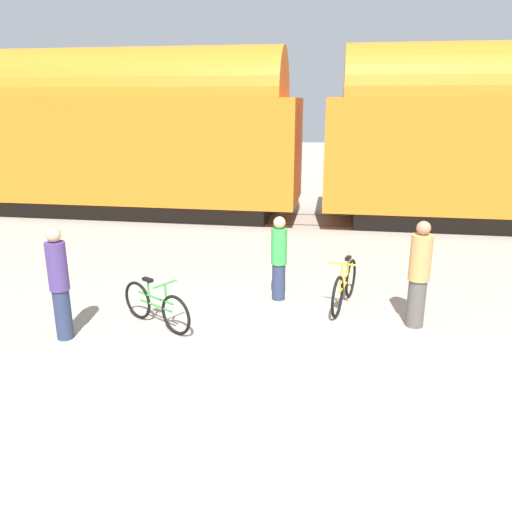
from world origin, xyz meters
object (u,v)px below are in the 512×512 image
(bicycle_yellow, at_px, (344,286))
(freight_train, at_px, (313,133))
(person_in_purple, at_px, (59,283))
(person_in_tan, at_px, (419,275))
(bicycle_green, at_px, (156,306))
(person_in_green, at_px, (279,258))

(bicycle_yellow, bearing_deg, freight_train, 98.31)
(bicycle_yellow, bearing_deg, person_in_purple, -155.28)
(person_in_tan, bearing_deg, bicycle_green, -13.08)
(freight_train, bearing_deg, person_in_green, -91.80)
(bicycle_yellow, xyz_separation_m, person_in_green, (-1.19, 0.15, 0.42))
(bicycle_green, distance_m, person_in_tan, 4.24)
(bicycle_yellow, xyz_separation_m, person_in_purple, (-4.27, -1.97, 0.52))
(freight_train, height_order, person_in_green, freight_train)
(freight_train, distance_m, bicycle_green, 8.64)
(bicycle_yellow, distance_m, bicycle_green, 3.30)
(bicycle_yellow, xyz_separation_m, bicycle_green, (-3.02, -1.33, -0.03))
(bicycle_green, xyz_separation_m, person_in_purple, (-1.25, -0.64, 0.55))
(freight_train, relative_size, bicycle_yellow, 27.46)
(bicycle_yellow, height_order, person_in_purple, person_in_purple)
(person_in_purple, height_order, person_in_tan, person_in_purple)
(freight_train, height_order, person_in_tan, freight_train)
(freight_train, distance_m, person_in_tan, 7.89)
(person_in_purple, distance_m, person_in_green, 3.74)
(bicycle_green, bearing_deg, person_in_purple, -153.02)
(freight_train, bearing_deg, bicycle_green, -104.11)
(person_in_green, height_order, person_in_tan, person_in_tan)
(freight_train, xyz_separation_m, bicycle_green, (-2.03, -8.08, -2.28))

